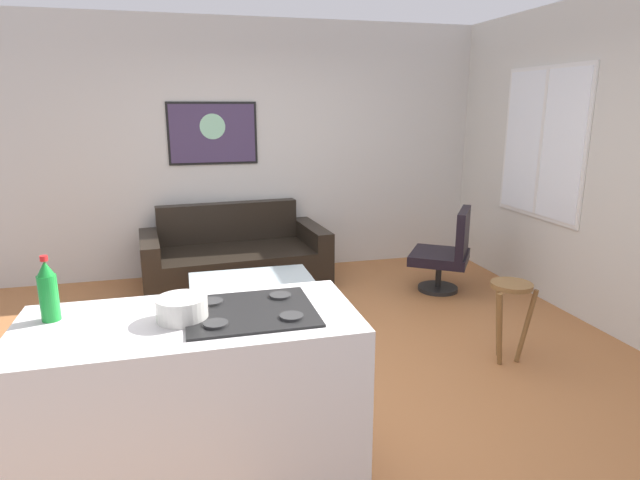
{
  "coord_description": "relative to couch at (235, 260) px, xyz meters",
  "views": [
    {
      "loc": [
        -0.82,
        -3.6,
        1.89
      ],
      "look_at": [
        0.35,
        0.9,
        0.7
      ],
      "focal_mm": 29.77,
      "sensor_mm": 36.0,
      "label": 1
    }
  ],
  "objects": [
    {
      "name": "armchair",
      "position": [
        2.1,
        -0.77,
        0.14
      ],
      "size": [
        0.8,
        0.8,
        0.87
      ],
      "color": "black",
      "rests_on": "ground"
    },
    {
      "name": "kitchen_counter",
      "position": [
        -0.5,
        -3.15,
        0.2
      ],
      "size": [
        1.55,
        0.72,
        0.96
      ],
      "color": "white",
      "rests_on": "ground"
    },
    {
      "name": "right_wall",
      "position": [
        2.95,
        -1.61,
        1.13
      ],
      "size": [
        0.05,
        6.4,
        2.8
      ],
      "primitive_type": "cube",
      "color": "beige",
      "rests_on": "ground"
    },
    {
      "name": "couch",
      "position": [
        0.0,
        0.0,
        0.0
      ],
      "size": [
        1.97,
        1.08,
        0.84
      ],
      "color": "black",
      "rests_on": "ground"
    },
    {
      "name": "wall_painting",
      "position": [
        -0.14,
        0.48,
        1.31
      ],
      "size": [
        0.96,
        0.03,
        0.67
      ],
      "color": "black"
    },
    {
      "name": "coffee_table",
      "position": [
        0.03,
        -1.15,
        0.13
      ],
      "size": [
        1.05,
        0.64,
        0.43
      ],
      "color": "silver",
      "rests_on": "ground"
    },
    {
      "name": "back_wall",
      "position": [
        0.33,
        0.52,
        1.13
      ],
      "size": [
        6.4,
        0.05,
        2.8
      ],
      "primitive_type": "cube",
      "color": "silver",
      "rests_on": "ground"
    },
    {
      "name": "window",
      "position": [
        2.91,
        -1.01,
        1.25
      ],
      "size": [
        0.03,
        1.23,
        1.46
      ],
      "color": "silver"
    },
    {
      "name": "ground",
      "position": [
        0.33,
        -1.91,
        -0.29
      ],
      "size": [
        6.4,
        6.4,
        0.04
      ],
      "primitive_type": "cube",
      "color": "#A9693A"
    },
    {
      "name": "soda_bottle",
      "position": [
        -1.11,
        -3.02,
        0.8
      ],
      "size": [
        0.08,
        0.08,
        0.31
      ],
      "color": "#198C30",
      "rests_on": "kitchen_counter"
    },
    {
      "name": "bar_stool",
      "position": [
        1.8,
        -2.3,
        0.2
      ],
      "size": [
        0.35,
        0.34,
        0.62
      ],
      "color": "brown",
      "rests_on": "ground"
    },
    {
      "name": "mixing_bowl",
      "position": [
        -0.53,
        -3.16,
        0.71
      ],
      "size": [
        0.23,
        0.23,
        0.11
      ],
      "color": "silver",
      "rests_on": "kitchen_counter"
    }
  ]
}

